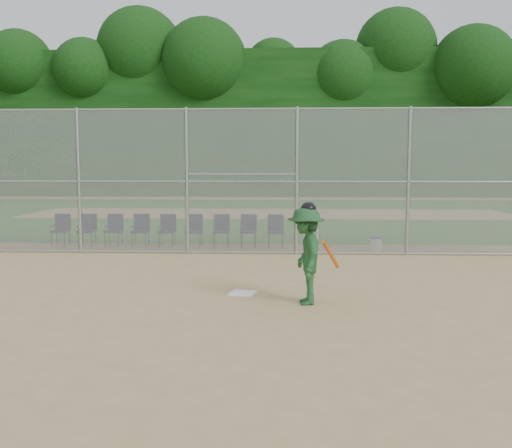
{
  "coord_description": "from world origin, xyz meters",
  "views": [
    {
      "loc": [
        0.57,
        -10.51,
        2.47
      ],
      "look_at": [
        0.0,
        2.5,
        1.1
      ],
      "focal_mm": 40.0,
      "sensor_mm": 36.0,
      "label": 1
    }
  ],
  "objects_px": {
    "batter_at_plate": "(306,255)",
    "chair_0": "(60,230)",
    "home_plate": "(243,293)",
    "water_cooler": "(376,244)"
  },
  "relations": [
    {
      "from": "batter_at_plate",
      "to": "chair_0",
      "type": "bearing_deg",
      "value": 135.82
    },
    {
      "from": "batter_at_plate",
      "to": "water_cooler",
      "type": "bearing_deg",
      "value": 69.76
    },
    {
      "from": "batter_at_plate",
      "to": "chair_0",
      "type": "distance_m",
      "value": 9.96
    },
    {
      "from": "batter_at_plate",
      "to": "water_cooler",
      "type": "relative_size",
      "value": 4.12
    },
    {
      "from": "home_plate",
      "to": "batter_at_plate",
      "type": "relative_size",
      "value": 0.26
    },
    {
      "from": "home_plate",
      "to": "batter_at_plate",
      "type": "distance_m",
      "value": 1.63
    },
    {
      "from": "batter_at_plate",
      "to": "water_cooler",
      "type": "height_order",
      "value": "batter_at_plate"
    },
    {
      "from": "home_plate",
      "to": "chair_0",
      "type": "relative_size",
      "value": 0.49
    },
    {
      "from": "home_plate",
      "to": "batter_at_plate",
      "type": "bearing_deg",
      "value": -32.06
    },
    {
      "from": "water_cooler",
      "to": "chair_0",
      "type": "distance_m",
      "value": 9.43
    }
  ]
}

